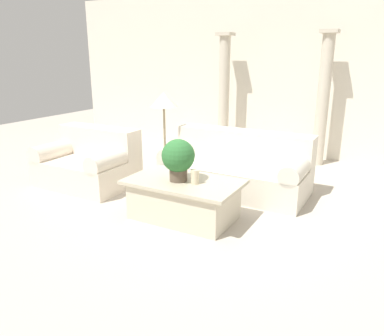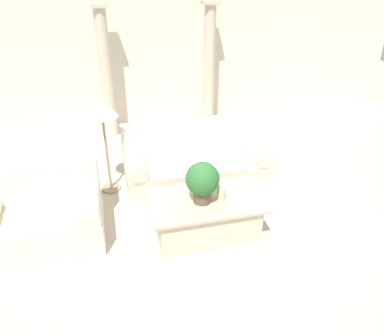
{
  "view_description": "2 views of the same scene",
  "coord_description": "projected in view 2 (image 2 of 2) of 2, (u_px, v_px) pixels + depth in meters",
  "views": [
    {
      "loc": [
        2.08,
        -4.15,
        1.96
      ],
      "look_at": [
        -0.22,
        0.01,
        0.51
      ],
      "focal_mm": 35.0,
      "sensor_mm": 36.0,
      "label": 1
    },
    {
      "loc": [
        -1.13,
        -4.02,
        3.05
      ],
      "look_at": [
        -0.15,
        0.01,
        0.68
      ],
      "focal_mm": 35.0,
      "sensor_mm": 36.0,
      "label": 2
    }
  ],
  "objects": [
    {
      "name": "potted_plant",
      "position": [
        202.0,
        180.0,
        4.32
      ],
      "size": [
        0.4,
        0.4,
        0.51
      ],
      "color": "brown",
      "rests_on": "coffee_table"
    },
    {
      "name": "column_right",
      "position": [
        209.0,
        66.0,
        7.11
      ],
      "size": [
        0.3,
        0.3,
        2.36
      ],
      "color": "beige",
      "rests_on": "ground_plane"
    },
    {
      "name": "floor_lamp",
      "position": [
        102.0,
        114.0,
        5.01
      ],
      "size": [
        0.43,
        0.43,
        1.39
      ],
      "color": "gray",
      "rests_on": "ground_plane"
    },
    {
      "name": "column_left",
      "position": [
        106.0,
        73.0,
        6.71
      ],
      "size": [
        0.3,
        0.3,
        2.36
      ],
      "color": "beige",
      "rests_on": "ground_plane"
    },
    {
      "name": "pillar_candle",
      "position": [
        221.0,
        193.0,
        4.46
      ],
      "size": [
        0.1,
        0.1,
        0.17
      ],
      "color": "beige",
      "rests_on": "coffee_table"
    },
    {
      "name": "sofa_long",
      "position": [
        194.0,
        160.0,
        5.68
      ],
      "size": [
        2.1,
        1.0,
        0.86
      ],
      "color": "beige",
      "rests_on": "ground_plane"
    },
    {
      "name": "ground_plane",
      "position": [
        202.0,
        210.0,
        5.14
      ],
      "size": [
        16.0,
        16.0,
        0.0
      ],
      "primitive_type": "plane",
      "color": "#BCB2A3"
    },
    {
      "name": "wall_back",
      "position": [
        159.0,
        43.0,
        7.11
      ],
      "size": [
        10.0,
        0.06,
        3.2
      ],
      "color": "silver",
      "rests_on": "ground_plane"
    },
    {
      "name": "loveseat",
      "position": [
        42.0,
        211.0,
        4.53
      ],
      "size": [
        1.41,
        1.0,
        0.86
      ],
      "color": "beige",
      "rests_on": "ground_plane"
    },
    {
      "name": "coffee_table",
      "position": [
        205.0,
        215.0,
        4.62
      ],
      "size": [
        1.38,
        0.83,
        0.49
      ],
      "color": "beige",
      "rests_on": "ground_plane"
    }
  ]
}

